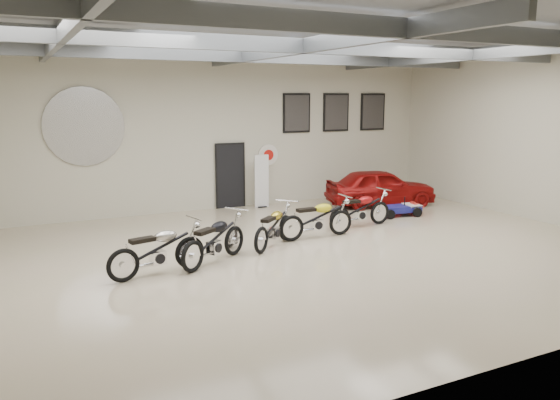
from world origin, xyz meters
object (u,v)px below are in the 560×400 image
motorcycle_red (360,209)px  vintage_car (380,187)px  motorcycle_yellow (317,218)px  motorcycle_black (214,239)px  go_kart (403,206)px  banner_stand (262,181)px  motorcycle_silver (157,249)px  motorcycle_gold (274,226)px

motorcycle_red → vintage_car: bearing=40.1°
motorcycle_yellow → motorcycle_black: bearing=-164.4°
go_kart → motorcycle_yellow: bearing=-155.0°
banner_stand → motorcycle_black: bearing=-121.6°
motorcycle_silver → vintage_car: bearing=12.5°
motorcycle_yellow → go_kart: size_ratio=1.26×
motorcycle_gold → motorcycle_black: bearing=161.2°
go_kart → banner_stand: bearing=144.6°
banner_stand → vintage_car: size_ratio=0.49×
motorcycle_silver → motorcycle_black: motorcycle_silver is taller
motorcycle_gold → motorcycle_silver: bearing=156.9°
vintage_car → motorcycle_silver: bearing=127.5°
motorcycle_silver → motorcycle_red: bearing=2.7°
motorcycle_black → go_kart: bearing=-16.2°
go_kart → vintage_car: (0.37, 1.65, 0.33)m
banner_stand → motorcycle_gold: size_ratio=0.90×
motorcycle_red → banner_stand: bearing=105.7°
motorcycle_yellow → vintage_car: size_ratio=0.57×
motorcycle_gold → motorcycle_red: motorcycle_red is taller
motorcycle_black → motorcycle_silver: bearing=157.1°
banner_stand → vintage_car: (3.76, -1.50, -0.27)m
banner_stand → motorcycle_silver: banner_stand is taller
go_kart → vintage_car: 1.73m
motorcycle_silver → motorcycle_red: size_ratio=1.05×
motorcycle_yellow → vintage_car: vintage_car is taller
motorcycle_yellow → motorcycle_red: 1.81m
go_kart → motorcycle_black: bearing=-155.7°
banner_stand → motorcycle_silver: 7.33m
motorcycle_black → motorcycle_gold: bearing=-12.3°
motorcycle_black → motorcycle_yellow: motorcycle_black is taller
motorcycle_black → vintage_car: (7.30, 3.74, 0.07)m
motorcycle_yellow → motorcycle_red: (1.73, 0.53, -0.02)m
banner_stand → motorcycle_yellow: size_ratio=0.86×
banner_stand → go_kart: size_ratio=1.08×
motorcycle_gold → vintage_car: bearing=-10.4°
motorcycle_yellow → vintage_car: bearing=34.1°
motorcycle_gold → motorcycle_red: (3.09, 0.75, 0.01)m
motorcycle_gold → vintage_car: 6.31m
motorcycle_silver → motorcycle_gold: 3.24m
motorcycle_silver → go_kart: bearing=3.4°
motorcycle_black → go_kart: 7.24m
banner_stand → motorcycle_yellow: bearing=-92.8°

